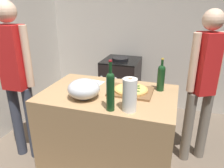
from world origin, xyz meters
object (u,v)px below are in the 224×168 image
paper_towel_roll (130,95)px  person_in_stripes (16,74)px  stove (121,86)px  pizza (131,89)px  wine_bottle_green (161,77)px  mixing_bowl (84,89)px  wine_bottle_clear (110,90)px  person_in_red (203,82)px

paper_towel_roll → person_in_stripes: bearing=169.2°
person_in_stripes → stove: bearing=62.1°
stove → person_in_stripes: person_in_stripes is taller
pizza → wine_bottle_green: (0.26, 0.14, 0.11)m
mixing_bowl → paper_towel_roll: bearing=-13.8°
wine_bottle_green → person_in_stripes: (-1.46, -0.25, -0.04)m
mixing_bowl → stove: 1.65m
pizza → person_in_stripes: size_ratio=0.18×
wine_bottle_green → stove: (-0.71, 1.17, -0.62)m
wine_bottle_green → stove: 1.50m
wine_bottle_clear → person_in_stripes: person_in_stripes is taller
mixing_bowl → stove: bearing=93.1°
mixing_bowl → person_in_red: bearing=33.2°
pizza → wine_bottle_green: size_ratio=1.00×
wine_bottle_clear → stove: (-0.38, 1.69, -0.65)m
mixing_bowl → person_in_red: 1.23m
mixing_bowl → person_in_red: person_in_red is taller
stove → pizza: bearing=-70.8°
wine_bottle_clear → person_in_red: size_ratio=0.24×
paper_towel_roll → person_in_red: bearing=52.8°
pizza → paper_towel_roll: bearing=-79.3°
pizza → person_in_red: size_ratio=0.19×
mixing_bowl → pizza: bearing=33.7°
mixing_bowl → stove: mixing_bowl is taller
wine_bottle_clear → person_in_stripes: (-1.13, 0.28, -0.08)m
pizza → wine_bottle_clear: (-0.08, -0.39, 0.14)m
stove → person_in_stripes: 1.70m
person_in_red → pizza: bearing=-147.1°
paper_towel_roll → person_in_red: person_in_red is taller
paper_towel_roll → person_in_red: (0.59, 0.78, -0.10)m
pizza → mixing_bowl: 0.45m
person_in_stripes → person_in_red: (1.86, 0.54, -0.07)m
pizza → mixing_bowl: size_ratio=1.12×
person_in_stripes → person_in_red: person_in_stripes is taller
paper_towel_roll → wine_bottle_green: (0.19, 0.49, 0.01)m
stove → wine_bottle_green: bearing=-58.7°
pizza → wine_bottle_green: wine_bottle_green is taller
stove → mixing_bowl: bearing=-86.9°
stove → person_in_stripes: size_ratio=0.53×
paper_towel_roll → mixing_bowl: bearing=166.2°
person_in_red → wine_bottle_green: bearing=-144.3°
pizza → wine_bottle_clear: 0.42m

